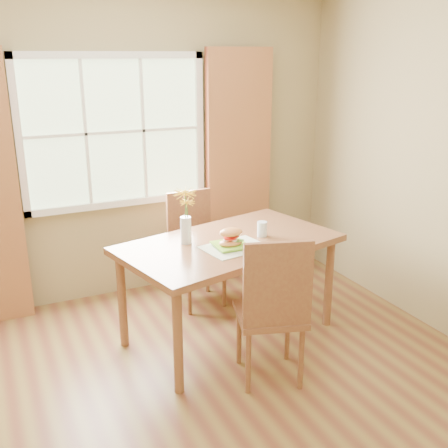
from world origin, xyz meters
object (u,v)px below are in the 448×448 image
Objects in this scene: chair_far at (194,243)px; flower_vase at (186,211)px; chair_near at (273,306)px; dining_table at (230,251)px; water_glass at (262,229)px; croissant_sandwich at (231,237)px.

flower_vase is (-0.31, -0.61, 0.50)m from chair_far.
chair_far is (0.02, 1.41, -0.03)m from chair_near.
chair_near is at bearing -105.26° from dining_table.
chair_far reaches higher than water_glass.
chair_far reaches higher than croissant_sandwich.
chair_far is at bearing 63.20° from flower_vase.
flower_vase is at bearing -119.04° from chair_far.
chair_near reaches higher than chair_far.
water_glass is at bearing 23.31° from croissant_sandwich.
dining_table is 0.72m from chair_near.
water_glass is (0.30, 0.70, 0.27)m from chair_near.
flower_vase is (-0.59, 0.10, 0.20)m from water_glass.
flower_vase is at bearing 139.30° from croissant_sandwich.
chair_far is 0.85m from flower_vase.
chair_near is 1.06× the size of chair_far.
croissant_sandwich is (-0.06, -0.14, 0.16)m from dining_table.
croissant_sandwich is at bearing -158.56° from water_glass.
flower_vase reaches higher than croissant_sandwich.
dining_table is 15.44× the size of water_glass.
flower_vase is (-0.29, 0.80, 0.47)m from chair_near.
dining_table is 9.46× the size of croissant_sandwich.
dining_table is at bearing 69.41° from croissant_sandwich.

